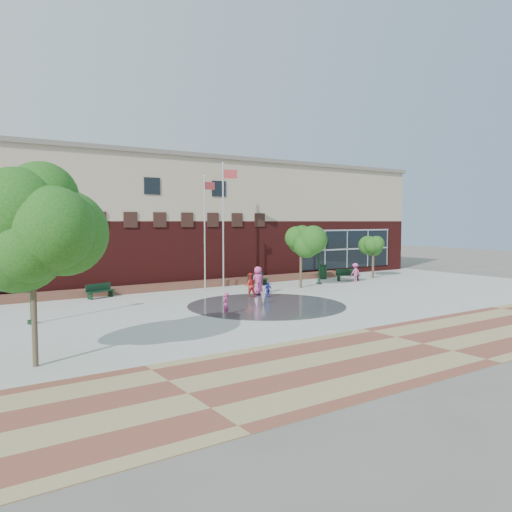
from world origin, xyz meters
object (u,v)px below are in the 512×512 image
flagpole_left (205,227)px  child_splash (226,304)px  flagpole_right (224,218)px  trash_can (323,272)px  bench_left (100,294)px  tree_big_left (31,220)px

flagpole_left → child_splash: (-3.04, -7.75, -3.57)m
flagpole_left → flagpole_right: 2.42m
flagpole_left → trash_can: bearing=-1.6°
bench_left → flagpole_left: bearing=-27.5°
flagpole_right → bench_left: 9.61m
flagpole_right → bench_left: bearing=-154.0°
trash_can → child_splash: (-13.77, -8.68, -0.02)m
trash_can → child_splash: trash_can is taller
flagpole_left → trash_can: flagpole_left is taller
flagpole_right → trash_can: size_ratio=7.49×
tree_big_left → child_splash: bearing=23.9°
bench_left → tree_big_left: size_ratio=0.28×
flagpole_left → tree_big_left: (-12.21, -11.81, 0.42)m
flagpole_left → flagpole_right: bearing=22.8°
flagpole_left → tree_big_left: flagpole_left is taller
flagpole_left → bench_left: 7.57m
bench_left → tree_big_left: tree_big_left is taller
flagpole_right → tree_big_left: 19.27m
bench_left → child_splash: child_splash is taller
bench_left → tree_big_left: 14.54m
flagpole_left → bench_left: size_ratio=4.15×
flagpole_right → child_splash: size_ratio=7.70×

